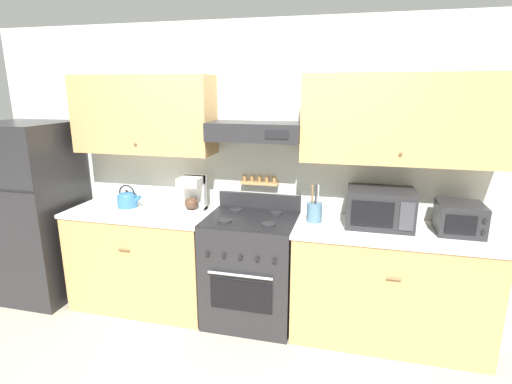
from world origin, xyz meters
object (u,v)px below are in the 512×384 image
object	(u,v)px
microwave	(380,208)
tea_kettle	(128,199)
stove_range	(251,268)
coffee_maker	(193,194)
refrigerator	(33,211)
utensil_crock	(314,212)
toaster_oven	(460,218)

from	to	relation	value
microwave	tea_kettle	bearing A→B (deg)	-179.54
stove_range	coffee_maker	world-z (taller)	coffee_maker
tea_kettle	refrigerator	bearing A→B (deg)	-173.55
tea_kettle	stove_range	bearing A→B (deg)	-2.89
utensil_crock	toaster_oven	distance (m)	1.09
refrigerator	tea_kettle	bearing A→B (deg)	6.45
stove_range	coffee_maker	distance (m)	0.83
coffee_maker	stove_range	bearing A→B (deg)	-9.49
stove_range	utensil_crock	distance (m)	0.75
refrigerator	tea_kettle	xyz separation A→B (m)	(0.96, 0.11, 0.16)
stove_range	utensil_crock	xyz separation A→B (m)	(0.52, 0.06, 0.54)
stove_range	refrigerator	bearing A→B (deg)	-178.71
refrigerator	toaster_oven	bearing A→B (deg)	1.63
utensil_crock	coffee_maker	bearing A→B (deg)	178.27
refrigerator	coffee_maker	world-z (taller)	refrigerator
toaster_oven	refrigerator	bearing A→B (deg)	-178.37
microwave	utensil_crock	world-z (taller)	utensil_crock
coffee_maker	utensil_crock	world-z (taller)	coffee_maker
coffee_maker	tea_kettle	bearing A→B (deg)	-177.09
coffee_maker	microwave	world-z (taller)	coffee_maker
microwave	utensil_crock	distance (m)	0.51
tea_kettle	microwave	bearing A→B (deg)	0.46
tea_kettle	utensil_crock	xyz separation A→B (m)	(1.71, 0.00, 0.01)
stove_range	toaster_oven	bearing A→B (deg)	2.09
microwave	refrigerator	bearing A→B (deg)	-177.72
stove_range	utensil_crock	world-z (taller)	utensil_crock
utensil_crock	toaster_oven	xyz separation A→B (m)	(1.09, -0.00, 0.03)
coffee_maker	refrigerator	bearing A→B (deg)	-174.96
stove_range	microwave	world-z (taller)	microwave
toaster_oven	coffee_maker	bearing A→B (deg)	179.10
refrigerator	toaster_oven	world-z (taller)	refrigerator
refrigerator	coffee_maker	bearing A→B (deg)	5.04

